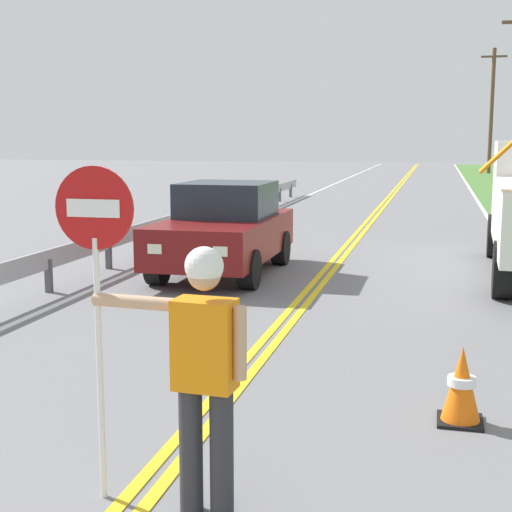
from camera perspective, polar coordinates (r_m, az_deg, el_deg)
centerline_yellow_left at (r=20.66m, az=8.07°, el=2.07°), size 0.11×110.00×0.01m
centerline_yellow_right at (r=20.64m, az=8.57°, el=2.05°), size 0.11×110.00×0.01m
edge_line_right at (r=20.63m, az=18.32°, el=1.68°), size 0.12×110.00×0.01m
edge_line_left at (r=21.30m, az=-1.37°, el=2.37°), size 0.12×110.00×0.01m
flagger_worker at (r=4.85m, az=-4.09°, el=-8.40°), size 1.09×0.27×1.83m
stop_sign_paddle at (r=5.03m, az=-12.35°, el=-0.21°), size 0.56×0.04×2.33m
oncoming_sedan_nearest at (r=13.69m, az=-2.49°, el=2.08°), size 1.92×4.11×1.70m
utility_pole_far at (r=56.58m, az=17.86°, el=10.85°), size 1.80×0.28×8.92m
traffic_cone_lead at (r=6.84m, az=15.70°, el=-9.74°), size 0.40×0.40×0.70m
guardrail_left_shoulder at (r=17.63m, az=-6.69°, el=2.58°), size 0.10×32.00×0.71m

